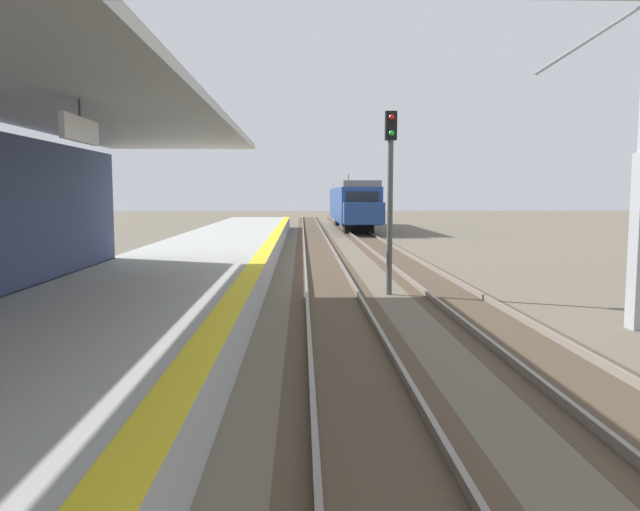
% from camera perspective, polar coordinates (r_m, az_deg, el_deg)
% --- Properties ---
extents(station_platform, '(5.00, 80.00, 0.91)m').
position_cam_1_polar(station_platform, '(14.29, -16.08, -4.28)').
color(station_platform, '#A8A8A3').
rests_on(station_platform, ground).
extents(track_pair_nearest_platform, '(2.34, 120.00, 0.16)m').
position_cam_1_polar(track_pair_nearest_platform, '(17.88, 1.05, -3.38)').
color(track_pair_nearest_platform, '#4C3D2D').
rests_on(track_pair_nearest_platform, ground).
extents(track_pair_middle, '(2.34, 120.00, 0.16)m').
position_cam_1_polar(track_pair_middle, '(18.36, 11.73, -3.26)').
color(track_pair_middle, '#4C3D2D').
rests_on(track_pair_middle, ground).
extents(approaching_train, '(2.93, 19.60, 4.76)m').
position_cam_1_polar(approaching_train, '(51.38, 3.03, 4.93)').
color(approaching_train, navy).
rests_on(approaching_train, ground).
extents(rail_signal_post, '(0.32, 0.34, 5.20)m').
position_cam_1_polar(rail_signal_post, '(17.53, 6.58, 6.72)').
color(rail_signal_post, '#4C4C4C').
rests_on(rail_signal_post, ground).
extents(catenary_pylon_far_side, '(5.00, 0.40, 7.50)m').
position_cam_1_polar(catenary_pylon_far_side, '(14.44, 27.14, 7.97)').
color(catenary_pylon_far_side, '#9EA3A8').
rests_on(catenary_pylon_far_side, ground).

